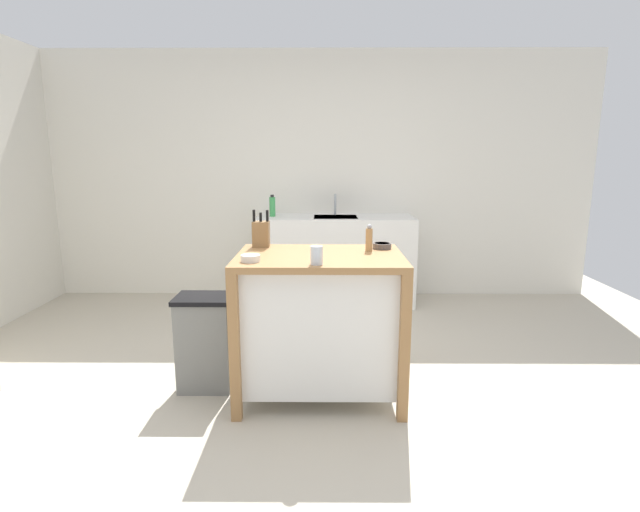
% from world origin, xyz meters
% --- Properties ---
extents(ground_plane, '(6.86, 6.86, 0.00)m').
position_xyz_m(ground_plane, '(0.00, 0.00, 0.00)').
color(ground_plane, '#BCB29E').
rests_on(ground_plane, ground).
extents(wall_back, '(5.86, 0.10, 2.60)m').
position_xyz_m(wall_back, '(0.00, 2.58, 1.30)').
color(wall_back, silver).
rests_on(wall_back, ground).
extents(kitchen_island, '(1.03, 0.72, 0.92)m').
position_xyz_m(kitchen_island, '(0.02, 0.19, 0.51)').
color(kitchen_island, '#9E7042').
rests_on(kitchen_island, ground).
extents(knife_block, '(0.11, 0.09, 0.25)m').
position_xyz_m(knife_block, '(-0.38, 0.45, 1.01)').
color(knife_block, olive).
rests_on(knife_block, kitchen_island).
extents(bowl_stoneware_deep, '(0.12, 0.12, 0.04)m').
position_xyz_m(bowl_stoneware_deep, '(0.42, 0.39, 0.94)').
color(bowl_stoneware_deep, '#564C47').
rests_on(bowl_stoneware_deep, kitchen_island).
extents(bowl_ceramic_small, '(0.11, 0.11, 0.04)m').
position_xyz_m(bowl_ceramic_small, '(-0.38, -0.02, 0.94)').
color(bowl_ceramic_small, silver).
rests_on(bowl_ceramic_small, kitchen_island).
extents(drinking_cup, '(0.07, 0.07, 0.10)m').
position_xyz_m(drinking_cup, '(0.00, -0.09, 0.97)').
color(drinking_cup, silver).
rests_on(drinking_cup, kitchen_island).
extents(pepper_grinder, '(0.04, 0.04, 0.17)m').
position_xyz_m(pepper_grinder, '(0.33, 0.30, 1.00)').
color(pepper_grinder, '#AD7F4C').
rests_on(pepper_grinder, kitchen_island).
extents(trash_bin, '(0.36, 0.28, 0.63)m').
position_xyz_m(trash_bin, '(-0.74, 0.26, 0.32)').
color(trash_bin, slate).
rests_on(trash_bin, ground).
extents(sink_counter, '(1.60, 0.60, 0.91)m').
position_xyz_m(sink_counter, '(0.16, 2.23, 0.46)').
color(sink_counter, white).
rests_on(sink_counter, ground).
extents(sink_faucet, '(0.02, 0.02, 0.22)m').
position_xyz_m(sink_faucet, '(0.16, 2.37, 1.02)').
color(sink_faucet, '#B7BCC1').
rests_on(sink_faucet, sink_counter).
extents(bottle_dish_soap, '(0.06, 0.06, 0.22)m').
position_xyz_m(bottle_dish_soap, '(-0.49, 2.23, 1.01)').
color(bottle_dish_soap, green).
rests_on(bottle_dish_soap, sink_counter).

